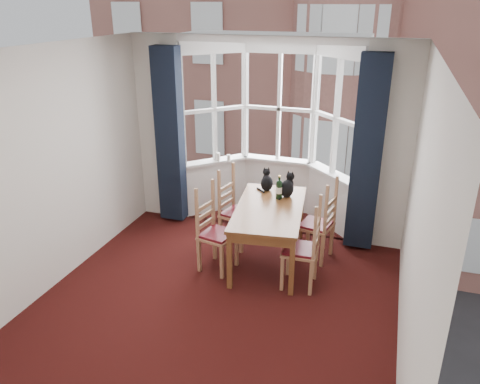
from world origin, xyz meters
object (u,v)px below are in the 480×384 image
at_px(chair_right_far, 323,227).
at_px(wine_bottle, 279,189).
at_px(chair_right_near, 308,251).
at_px(chair_left_near, 212,234).
at_px(chair_left_far, 232,213).
at_px(cat_right, 287,187).
at_px(dining_table, 269,213).
at_px(candle_tall, 218,157).
at_px(cat_left, 267,182).
at_px(candle_short, 229,158).

distance_m(chair_right_far, wine_bottle, 0.76).
xyz_separation_m(chair_right_near, chair_right_far, (0.06, 0.70, 0.00)).
relative_size(chair_left_near, chair_left_far, 1.00).
xyz_separation_m(chair_right_far, cat_right, (-0.53, 0.17, 0.44)).
relative_size(cat_right, wine_bottle, 1.08).
distance_m(dining_table, cat_right, 0.49).
relative_size(wine_bottle, candle_tall, 2.53).
bearing_deg(chair_left_near, candle_tall, 107.93).
distance_m(wine_bottle, candle_tall, 1.56).
relative_size(chair_left_near, candle_tall, 7.19).
bearing_deg(chair_right_far, wine_bottle, 174.75).
relative_size(chair_right_near, cat_right, 2.63).
xyz_separation_m(chair_right_near, wine_bottle, (-0.55, 0.75, 0.44)).
distance_m(chair_right_far, cat_right, 0.70).
bearing_deg(cat_right, cat_left, 158.29).
bearing_deg(candle_short, chair_right_near, -47.26).
bearing_deg(chair_left_near, candle_short, 102.40).
height_order(chair_right_far, wine_bottle, wine_bottle).
bearing_deg(cat_right, candle_tall, 147.00).
distance_m(chair_left_near, candle_tall, 1.80).
distance_m(dining_table, chair_right_near, 0.77).
height_order(chair_left_far, candle_short, candle_short).
bearing_deg(cat_right, dining_table, -107.10).
bearing_deg(chair_right_near, candle_tall, 136.02).
relative_size(dining_table, candle_tall, 12.95).
bearing_deg(cat_right, chair_right_near, -61.77).
bearing_deg(chair_left_far, candle_tall, 120.42).
xyz_separation_m(cat_left, candle_short, (-0.83, 0.76, 0.03)).
bearing_deg(chair_right_near, candle_short, 132.74).
distance_m(chair_left_far, chair_right_near, 1.43).
bearing_deg(chair_right_far, candle_tall, 151.02).
height_order(chair_left_far, wine_bottle, wine_bottle).
height_order(dining_table, chair_right_far, chair_right_far).
xyz_separation_m(chair_right_far, candle_tall, (-1.84, 1.02, 0.46)).
relative_size(cat_left, candle_short, 3.07).
xyz_separation_m(dining_table, candle_short, (-1.02, 1.31, 0.23)).
height_order(wine_bottle, candle_tall, wine_bottle).
distance_m(chair_left_near, chair_right_far, 1.46).
bearing_deg(candle_short, chair_left_near, -77.60).
xyz_separation_m(cat_left, wine_bottle, (0.23, -0.24, 0.02)).
bearing_deg(candle_tall, candle_short, 10.28).
relative_size(chair_right_far, cat_right, 2.63).
height_order(chair_right_near, wine_bottle, wine_bottle).
bearing_deg(chair_left_far, dining_table, -26.59).
relative_size(chair_left_far, chair_right_far, 1.00).
relative_size(chair_left_near, wine_bottle, 2.84).
distance_m(chair_right_far, candle_tall, 2.16).
bearing_deg(chair_left_near, chair_right_near, -2.73).
height_order(dining_table, cat_right, cat_right).
height_order(chair_left_near, wine_bottle, wine_bottle).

